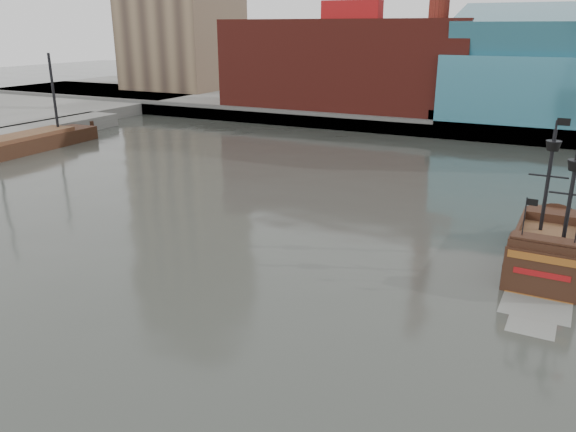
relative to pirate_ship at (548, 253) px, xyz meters
The scene contains 6 objects.
ground 21.96m from the pirate_ship, 125.33° to the right, with size 400.00×400.00×0.00m, color #2C2F29.
promenade_far 75.18m from the pirate_ship, 99.71° to the left, with size 220.00×60.00×2.00m, color slate.
seawall 46.37m from the pirate_ship, 105.88° to the left, with size 220.00×1.00×2.60m, color #4C4C49.
pier 71.71m from the pirate_ship, behind, with size 6.00×40.00×2.00m, color slate.
pirate_ship is the anchor object (origin of this frame).
docked_vessel 65.21m from the pirate_ship, 169.96° to the left, with size 5.50×20.92×14.11m.
Camera 1 is at (12.40, -22.22, 15.77)m, focal length 35.00 mm.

